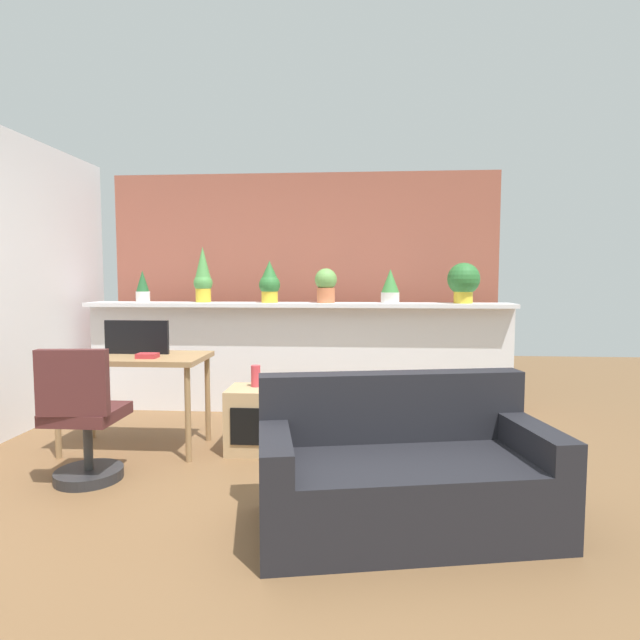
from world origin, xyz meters
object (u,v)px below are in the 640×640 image
(potted_plant_3, at_px, (326,284))
(couch, at_px, (403,474))
(potted_plant_4, at_px, (390,286))
(potted_plant_5, at_px, (464,281))
(potted_plant_2, at_px, (270,282))
(desk, at_px, (135,366))
(side_cube_shelf, at_px, (254,419))
(book_on_desk, at_px, (147,356))
(office_chair, at_px, (84,425))
(vase_on_shelf, at_px, (256,376))
(tv_monitor, at_px, (137,337))
(potted_plant_1, at_px, (203,276))
(potted_plant_0, at_px, (143,287))

(potted_plant_3, relative_size, couch, 0.20)
(potted_plant_4, distance_m, potted_plant_5, 0.71)
(potted_plant_4, xyz_separation_m, potted_plant_5, (0.71, 0.03, 0.05))
(potted_plant_2, relative_size, potted_plant_5, 1.06)
(potted_plant_3, bearing_deg, desk, -139.65)
(side_cube_shelf, bearing_deg, couch, -47.26)
(potted_plant_4, relative_size, couch, 0.20)
(side_cube_shelf, height_order, book_on_desk, book_on_desk)
(potted_plant_5, height_order, office_chair, potted_plant_5)
(vase_on_shelf, height_order, couch, couch)
(book_on_desk, bearing_deg, potted_plant_3, 46.46)
(couch, bearing_deg, tv_monitor, 149.18)
(potted_plant_3, distance_m, vase_on_shelf, 1.42)
(potted_plant_2, xyz_separation_m, desk, (-0.86, -1.21, -0.65))
(potted_plant_3, bearing_deg, couch, -76.29)
(potted_plant_1, bearing_deg, side_cube_shelf, -58.07)
(office_chair, distance_m, side_cube_shelf, 1.23)
(potted_plant_2, relative_size, book_on_desk, 2.75)
(office_chair, bearing_deg, desk, 85.63)
(potted_plant_1, xyz_separation_m, potted_plant_2, (0.69, -0.04, -0.06))
(couch, bearing_deg, potted_plant_2, 115.89)
(potted_plant_3, height_order, couch, potted_plant_3)
(potted_plant_1, height_order, book_on_desk, potted_plant_1)
(potted_plant_2, height_order, couch, potted_plant_2)
(potted_plant_2, bearing_deg, potted_plant_1, 177.06)
(tv_monitor, distance_m, couch, 2.41)
(office_chair, bearing_deg, potted_plant_0, 101.55)
(tv_monitor, xyz_separation_m, side_cube_shelf, (0.95, -0.05, -0.63))
(office_chair, relative_size, book_on_desk, 6.01)
(potted_plant_4, distance_m, vase_on_shelf, 1.71)
(potted_plant_1, bearing_deg, vase_on_shelf, -56.76)
(potted_plant_2, xyz_separation_m, potted_plant_5, (1.90, 0.00, 0.01))
(potted_plant_2, distance_m, potted_plant_5, 1.90)
(potted_plant_5, relative_size, book_on_desk, 2.60)
(potted_plant_0, bearing_deg, potted_plant_4, -0.70)
(potted_plant_1, bearing_deg, couch, -52.45)
(book_on_desk, bearing_deg, potted_plant_4, 34.45)
(potted_plant_1, xyz_separation_m, potted_plant_4, (1.88, -0.07, -0.10))
(potted_plant_2, bearing_deg, tv_monitor, -127.81)
(potted_plant_5, relative_size, vase_on_shelf, 2.34)
(potted_plant_5, xyz_separation_m, couch, (-0.77, -2.33, -1.04))
(potted_plant_3, relative_size, desk, 0.31)
(potted_plant_2, relative_size, potted_plant_3, 1.22)
(potted_plant_0, xyz_separation_m, tv_monitor, (0.42, -1.13, -0.38))
(potted_plant_0, relative_size, tv_monitor, 0.63)
(desk, bearing_deg, potted_plant_1, 82.01)
(potted_plant_5, height_order, tv_monitor, potted_plant_5)
(vase_on_shelf, xyz_separation_m, book_on_desk, (-0.79, -0.20, 0.18))
(book_on_desk, xyz_separation_m, couch, (1.84, -0.99, -0.49))
(potted_plant_3, height_order, potted_plant_5, potted_plant_5)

